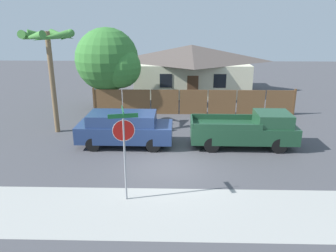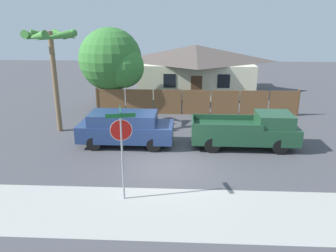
{
  "view_description": "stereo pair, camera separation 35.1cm",
  "coord_description": "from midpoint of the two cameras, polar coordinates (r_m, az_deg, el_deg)",
  "views": [
    {
      "loc": [
        0.37,
        -13.31,
        6.21
      ],
      "look_at": [
        0.0,
        0.96,
        1.6
      ],
      "focal_mm": 35.0,
      "sensor_mm": 36.0,
      "label": 1
    },
    {
      "loc": [
        0.72,
        -13.29,
        6.21
      ],
      "look_at": [
        0.0,
        0.96,
        1.6
      ],
      "focal_mm": 35.0,
      "sensor_mm": 36.0,
      "label": 2
    }
  ],
  "objects": [
    {
      "name": "wooden_fence",
      "position": [
        22.62,
        4.0,
        4.17
      ],
      "size": [
        13.88,
        0.12,
        1.81
      ],
      "color": "brown",
      "rests_on": "ground"
    },
    {
      "name": "oak_tree",
      "position": [
        23.75,
        -10.51,
        11.01
      ],
      "size": [
        4.66,
        4.44,
        5.8
      ],
      "color": "brown",
      "rests_on": "ground"
    },
    {
      "name": "orange_pickup",
      "position": [
        17.09,
        13.09,
        -0.7
      ],
      "size": [
        5.31,
        1.93,
        1.83
      ],
      "rotation": [
        0.0,
        0.0,
        -0.01
      ],
      "color": "#1E472D",
      "rests_on": "ground"
    },
    {
      "name": "sidewalk_strip",
      "position": [
        11.53,
        -1.52,
        -14.67
      ],
      "size": [
        36.0,
        3.2,
        0.01
      ],
      "color": "#A3A39E",
      "rests_on": "ground"
    },
    {
      "name": "red_suv",
      "position": [
        16.96,
        -8.17,
        -0.35
      ],
      "size": [
        4.85,
        1.94,
        1.75
      ],
      "rotation": [
        0.0,
        0.0,
        -0.01
      ],
      "color": "navy",
      "rests_on": "ground"
    },
    {
      "name": "palm_tree",
      "position": [
        19.4,
        -20.61,
        13.08
      ],
      "size": [
        2.83,
        3.04,
        5.76
      ],
      "color": "brown",
      "rests_on": "ground"
    },
    {
      "name": "stop_sign",
      "position": [
        11.35,
        -8.55,
        -2.2
      ],
      "size": [
        1.0,
        0.9,
        3.41
      ],
      "rotation": [
        0.0,
        0.0,
        0.22
      ],
      "color": "gray",
      "rests_on": "ground"
    },
    {
      "name": "ground_plane",
      "position": [
        14.69,
        -0.79,
        -7.11
      ],
      "size": [
        80.0,
        80.0,
        0.0
      ],
      "primitive_type": "plane",
      "color": "#47474C"
    },
    {
      "name": "house",
      "position": [
        30.02,
        3.72,
        10.11
      ],
      "size": [
        10.39,
        7.64,
        4.17
      ],
      "color": "beige",
      "rests_on": "ground"
    }
  ]
}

